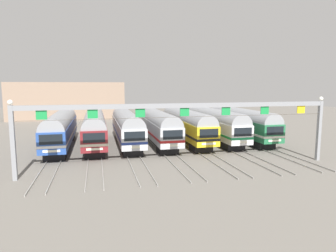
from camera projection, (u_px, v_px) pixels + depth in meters
The scene contains 11 objects.
ground_plane at pixel (157, 143), 42.46m from camera, with size 160.00×160.00×0.00m, color slate.
track_bed at pixel (140, 127), 58.83m from camera, with size 27.19×70.00×0.15m.
commuter_train_blue at pixel (61, 128), 39.14m from camera, with size 2.88×18.06×4.77m.
commuter_train_maroon at pixel (94, 127), 40.13m from camera, with size 2.88×18.06×5.05m.
commuter_train_silver at pixel (127, 126), 41.11m from camera, with size 2.88×18.06×5.05m.
commuter_train_stainless at pixel (157, 125), 42.10m from camera, with size 2.88×18.06×5.05m.
commuter_train_yellow at pixel (186, 124), 43.08m from camera, with size 2.88×18.06×5.05m.
commuter_train_white at pixel (214, 123), 44.06m from camera, with size 2.88×18.06×4.77m.
commuter_train_green at pixel (241, 122), 45.05m from camera, with size 2.88×18.06×5.05m.
catenary_gantry at pixel (185, 114), 28.71m from camera, with size 30.92×0.44×6.97m.
maintenance_building at pixel (68, 100), 74.36m from camera, with size 26.99×10.00×8.92m, color gray.
Camera 1 is at (-8.19, -40.96, 8.14)m, focal length 32.02 mm.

